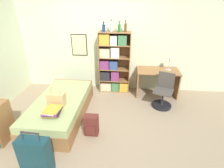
% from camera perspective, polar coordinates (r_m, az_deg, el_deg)
% --- Properties ---
extents(ground_plane, '(14.00, 14.00, 0.00)m').
position_cam_1_polar(ground_plane, '(3.96, -6.58, -10.87)').
color(ground_plane, gray).
extents(wall_back, '(10.00, 0.09, 2.60)m').
position_cam_1_polar(wall_back, '(4.87, -3.55, 13.18)').
color(wall_back, beige).
rests_on(wall_back, ground_plane).
extents(bed, '(1.00, 2.02, 0.44)m').
position_cam_1_polar(bed, '(4.03, -16.24, -7.28)').
color(bed, olive).
rests_on(bed, ground_plane).
extents(handbag, '(0.33, 0.18, 0.42)m').
position_cam_1_polar(handbag, '(3.63, -17.64, -4.69)').
color(handbag, tan).
rests_on(handbag, bed).
extents(book_stack_on_bed, '(0.32, 0.37, 0.12)m').
position_cam_1_polar(book_stack_on_bed, '(3.42, -18.91, -8.42)').
color(book_stack_on_bed, '#7A336B').
rests_on(book_stack_on_bed, bed).
extents(suitcase, '(0.46, 0.21, 0.74)m').
position_cam_1_polar(suitcase, '(2.95, -23.72, -20.70)').
color(suitcase, '#143842').
rests_on(suitcase, ground_plane).
extents(bookcase, '(0.83, 0.33, 1.64)m').
position_cam_1_polar(bookcase, '(4.76, 0.16, 6.52)').
color(bookcase, olive).
rests_on(bookcase, ground_plane).
extents(bottle_green, '(0.08, 0.08, 0.24)m').
position_cam_1_polar(bottle_green, '(4.54, -2.73, 17.82)').
color(bottle_green, navy).
rests_on(bottle_green, bookcase).
extents(bottle_brown, '(0.07, 0.07, 0.29)m').
position_cam_1_polar(bottle_brown, '(4.53, -0.25, 18.05)').
color(bottle_brown, '#B7BCC1').
rests_on(bottle_brown, bookcase).
extents(bottle_clear, '(0.07, 0.07, 0.25)m').
position_cam_1_polar(bottle_clear, '(4.51, 2.38, 17.83)').
color(bottle_clear, '#1E6B2D').
rests_on(bottle_clear, bookcase).
extents(bottle_blue, '(0.06, 0.06, 0.29)m').
position_cam_1_polar(bottle_blue, '(4.51, 4.43, 17.94)').
color(bottle_blue, brown).
rests_on(bottle_blue, bookcase).
extents(desk, '(1.08, 0.61, 0.71)m').
position_cam_1_polar(desk, '(4.79, 14.54, 1.93)').
color(desk, olive).
rests_on(desk, ground_plane).
extents(desk_lamp, '(0.19, 0.14, 0.44)m').
position_cam_1_polar(desk_lamp, '(4.71, 18.75, 7.60)').
color(desk_lamp, '#ADA89E').
rests_on(desk_lamp, desk).
extents(desk_chair, '(0.54, 0.54, 0.82)m').
position_cam_1_polar(desk_chair, '(4.39, 16.31, -3.86)').
color(desk_chair, black).
rests_on(desk_chair, ground_plane).
extents(backpack, '(0.27, 0.19, 0.41)m').
position_cam_1_polar(backpack, '(3.42, -6.79, -13.23)').
color(backpack, '#56231E').
rests_on(backpack, ground_plane).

